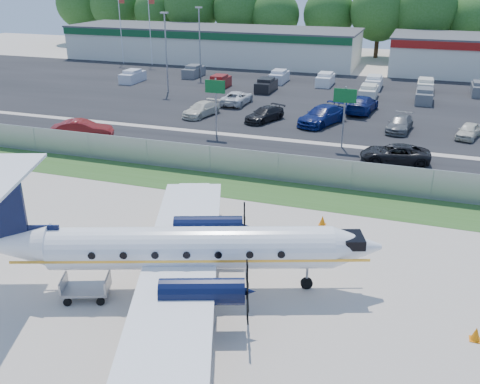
% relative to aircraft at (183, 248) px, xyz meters
% --- Properties ---
extents(ground, '(170.00, 170.00, 0.00)m').
position_rel_aircraft_xyz_m(ground, '(0.44, 0.51, -2.13)').
color(ground, beige).
rests_on(ground, ground).
extents(grass_verge, '(170.00, 4.00, 0.02)m').
position_rel_aircraft_xyz_m(grass_verge, '(0.44, 12.51, -2.12)').
color(grass_verge, '#2D561E').
rests_on(grass_verge, ground).
extents(access_road, '(170.00, 8.00, 0.02)m').
position_rel_aircraft_xyz_m(access_road, '(0.44, 19.51, -2.12)').
color(access_road, black).
rests_on(access_road, ground).
extents(parking_lot, '(170.00, 32.00, 0.02)m').
position_rel_aircraft_xyz_m(parking_lot, '(0.44, 40.51, -2.12)').
color(parking_lot, black).
rests_on(parking_lot, ground).
extents(perimeter_fence, '(120.00, 0.06, 1.99)m').
position_rel_aircraft_xyz_m(perimeter_fence, '(0.44, 14.51, -1.13)').
color(perimeter_fence, gray).
rests_on(perimeter_fence, ground).
extents(building_west, '(46.40, 12.40, 5.24)m').
position_rel_aircraft_xyz_m(building_west, '(-23.56, 62.49, 0.50)').
color(building_west, silver).
rests_on(building_west, ground).
extents(sign_left, '(1.80, 0.26, 5.00)m').
position_rel_aircraft_xyz_m(sign_left, '(-7.56, 23.41, 1.48)').
color(sign_left, gray).
rests_on(sign_left, ground).
extents(sign_mid, '(1.80, 0.26, 5.00)m').
position_rel_aircraft_xyz_m(sign_mid, '(3.44, 23.41, 1.48)').
color(sign_mid, gray).
rests_on(sign_mid, ground).
extents(flagpole_west, '(1.06, 0.12, 10.00)m').
position_rel_aircraft_xyz_m(flagpole_west, '(-35.49, 55.51, 3.51)').
color(flagpole_west, white).
rests_on(flagpole_west, ground).
extents(flagpole_east, '(1.06, 0.12, 10.00)m').
position_rel_aircraft_xyz_m(flagpole_east, '(-30.49, 55.51, 3.51)').
color(flagpole_east, white).
rests_on(flagpole_east, ground).
extents(light_pole_nw, '(0.90, 0.35, 9.09)m').
position_rel_aircraft_xyz_m(light_pole_nw, '(-19.56, 38.51, 3.10)').
color(light_pole_nw, gray).
rests_on(light_pole_nw, ground).
extents(light_pole_sw, '(0.90, 0.35, 9.09)m').
position_rel_aircraft_xyz_m(light_pole_sw, '(-19.56, 48.51, 3.10)').
color(light_pole_sw, gray).
rests_on(light_pole_sw, ground).
extents(tree_line, '(112.00, 6.00, 14.00)m').
position_rel_aircraft_xyz_m(tree_line, '(0.44, 74.51, -2.13)').
color(tree_line, '#235318').
rests_on(tree_line, ground).
extents(aircraft, '(17.96, 17.49, 5.52)m').
position_rel_aircraft_xyz_m(aircraft, '(0.00, 0.00, 0.00)').
color(aircraft, white).
rests_on(aircraft, ground).
extents(baggage_cart_near, '(2.32, 1.85, 1.06)m').
position_rel_aircraft_xyz_m(baggage_cart_near, '(-3.79, -2.05, -1.64)').
color(baggage_cart_near, gray).
rests_on(baggage_cart_near, ground).
extents(cone_nose, '(0.42, 0.42, 0.59)m').
position_rel_aircraft_xyz_m(cone_nose, '(12.29, 0.39, -1.85)').
color(cone_nose, orange).
rests_on(cone_nose, ground).
extents(cone_starboard_wing, '(0.40, 0.40, 0.56)m').
position_rel_aircraft_xyz_m(cone_starboard_wing, '(4.67, 8.66, -1.86)').
color(cone_starboard_wing, orange).
rests_on(cone_starboard_wing, ground).
extents(road_car_west, '(5.40, 3.64, 1.68)m').
position_rel_aircraft_xyz_m(road_car_west, '(-17.91, 18.54, -2.13)').
color(road_car_west, maroon).
rests_on(road_car_west, ground).
extents(road_car_mid, '(5.38, 3.01, 1.42)m').
position_rel_aircraft_xyz_m(road_car_mid, '(7.79, 20.94, -2.13)').
color(road_car_mid, black).
rests_on(road_car_mid, ground).
extents(parked_car_a, '(2.95, 5.04, 1.37)m').
position_rel_aircraft_xyz_m(parked_car_a, '(-11.39, 29.19, -2.13)').
color(parked_car_a, beige).
rests_on(parked_car_a, ground).
extents(parked_car_b, '(3.49, 5.02, 1.35)m').
position_rel_aircraft_xyz_m(parked_car_b, '(-4.88, 29.32, -2.13)').
color(parked_car_b, black).
rests_on(parked_car_b, ground).
extents(parked_car_c, '(4.32, 6.39, 1.72)m').
position_rel_aircraft_xyz_m(parked_car_c, '(0.53, 29.98, -2.13)').
color(parked_car_c, navy).
rests_on(parked_car_c, ground).
extents(parked_car_d, '(2.43, 4.88, 1.36)m').
position_rel_aircraft_xyz_m(parked_car_d, '(7.60, 30.02, -2.13)').
color(parked_car_d, '#595B5E').
rests_on(parked_car_d, ground).
extents(parked_car_e, '(2.49, 4.05, 1.29)m').
position_rel_aircraft_xyz_m(parked_car_e, '(13.35, 29.69, -2.13)').
color(parked_car_e, beige).
rests_on(parked_car_e, ground).
extents(parked_car_f, '(2.48, 5.16, 1.42)m').
position_rel_aircraft_xyz_m(parked_car_f, '(-9.68, 35.16, -2.13)').
color(parked_car_f, silver).
rests_on(parked_car_f, ground).
extents(parked_car_g, '(3.07, 6.13, 1.71)m').
position_rel_aircraft_xyz_m(parked_car_g, '(3.53, 35.91, -2.13)').
color(parked_car_g, navy).
rests_on(parked_car_g, ground).
extents(far_parking_rows, '(56.00, 10.00, 1.60)m').
position_rel_aircraft_xyz_m(far_parking_rows, '(0.44, 45.51, -2.13)').
color(far_parking_rows, gray).
rests_on(far_parking_rows, ground).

